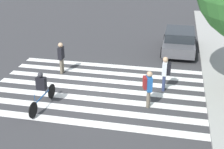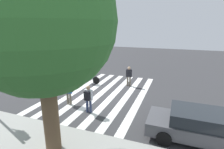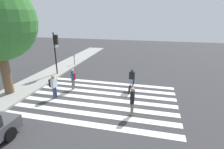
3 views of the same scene
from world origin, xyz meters
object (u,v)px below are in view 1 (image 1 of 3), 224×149
at_px(cyclist_mid_street, 42,89).
at_px(car_parked_far_curb, 179,40).
at_px(pedestrian_adult_yellow_jacket, 148,86).
at_px(pedestrian_adult_tall_backpack, 61,56).
at_px(pedestrian_adult_blue_shirt, 165,71).

relative_size(cyclist_mid_street, car_parked_far_curb, 0.55).
distance_m(pedestrian_adult_yellow_jacket, car_parked_far_curb, 7.50).
relative_size(pedestrian_adult_yellow_jacket, car_parked_far_curb, 0.37).
relative_size(pedestrian_adult_tall_backpack, cyclist_mid_street, 0.70).
relative_size(pedestrian_adult_blue_shirt, cyclist_mid_street, 0.70).
relative_size(pedestrian_adult_yellow_jacket, pedestrian_adult_blue_shirt, 0.98).
relative_size(pedestrian_adult_blue_shirt, pedestrian_adult_tall_backpack, 0.99).
bearing_deg(pedestrian_adult_blue_shirt, pedestrian_adult_yellow_jacket, 162.71).
bearing_deg(car_parked_far_curb, pedestrian_adult_yellow_jacket, -8.74).
height_order(pedestrian_adult_blue_shirt, cyclist_mid_street, pedestrian_adult_blue_shirt).
xyz_separation_m(pedestrian_adult_blue_shirt, pedestrian_adult_tall_backpack, (-0.93, -5.44, -0.02)).
bearing_deg(pedestrian_adult_yellow_jacket, pedestrian_adult_tall_backpack, -136.15).
height_order(cyclist_mid_street, car_parked_far_curb, cyclist_mid_street).
relative_size(pedestrian_adult_blue_shirt, car_parked_far_curb, 0.38).
bearing_deg(pedestrian_adult_blue_shirt, car_parked_far_curb, -2.93).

